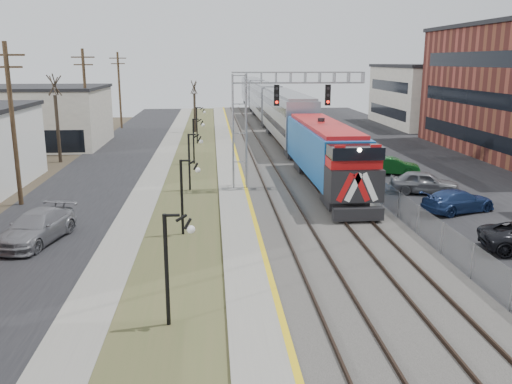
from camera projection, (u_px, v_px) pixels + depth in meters
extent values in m
cube|color=black|center=(101.00, 172.00, 44.13)|extent=(7.00, 120.00, 0.04)
cube|color=gray|center=(156.00, 171.00, 44.49)|extent=(2.00, 120.00, 0.08)
cube|color=#454D29|center=(193.00, 171.00, 44.73)|extent=(4.00, 120.00, 0.06)
cube|color=gray|center=(229.00, 169.00, 44.94)|extent=(2.00, 120.00, 0.24)
cube|color=#595651|center=(289.00, 168.00, 45.35)|extent=(8.00, 120.00, 0.20)
cube|color=black|center=(428.00, 167.00, 46.32)|extent=(16.00, 120.00, 0.04)
cube|color=gold|center=(240.00, 167.00, 44.99)|extent=(0.24, 120.00, 0.01)
cube|color=#2D2119|center=(256.00, 167.00, 45.09)|extent=(0.08, 120.00, 0.15)
cube|color=#2D2119|center=(274.00, 166.00, 45.21)|extent=(0.08, 120.00, 0.15)
cube|color=#2D2119|center=(298.00, 166.00, 45.37)|extent=(0.08, 120.00, 0.15)
cube|color=#2D2119|center=(316.00, 166.00, 45.48)|extent=(0.08, 120.00, 0.15)
cube|color=#1457A6|center=(326.00, 155.00, 37.65)|extent=(3.00, 17.00, 4.25)
cube|color=black|center=(358.00, 214.00, 29.64)|extent=(2.80, 0.50, 0.70)
cube|color=#94969E|center=(286.00, 118.00, 57.18)|extent=(3.00, 22.00, 5.33)
cube|color=#94969E|center=(265.00, 102.00, 79.26)|extent=(3.00, 22.00, 5.33)
cube|color=#94969E|center=(253.00, 93.00, 101.34)|extent=(3.00, 22.00, 5.33)
cube|color=gray|center=(239.00, 133.00, 37.29)|extent=(1.00, 1.00, 8.00)
cube|color=gray|center=(298.00, 78.00, 36.72)|extent=(9.00, 0.80, 0.80)
cube|color=black|center=(277.00, 95.00, 36.44)|extent=(0.35, 0.25, 1.40)
cube|color=black|center=(328.00, 95.00, 36.72)|extent=(0.35, 0.25, 1.40)
cylinder|color=black|center=(167.00, 271.00, 18.11)|extent=(0.14, 0.14, 4.00)
cylinder|color=black|center=(182.00, 198.00, 27.80)|extent=(0.14, 0.14, 4.00)
cylinder|color=black|center=(189.00, 163.00, 37.48)|extent=(0.14, 0.14, 4.00)
cylinder|color=black|center=(194.00, 142.00, 47.17)|extent=(0.14, 0.14, 4.00)
cylinder|color=black|center=(197.00, 126.00, 58.79)|extent=(0.14, 0.14, 4.00)
cylinder|color=#4C3823|center=(13.00, 126.00, 33.04)|extent=(0.28, 0.28, 10.00)
cylinder|color=#4C3823|center=(86.00, 102.00, 52.41)|extent=(0.28, 0.28, 10.00)
cylinder|color=#4C3823|center=(120.00, 91.00, 71.78)|extent=(0.28, 0.28, 10.00)
cube|color=gray|center=(339.00, 159.00, 45.52)|extent=(0.04, 120.00, 1.60)
cube|color=beige|center=(35.00, 118.00, 57.21)|extent=(14.00, 12.00, 6.00)
cube|color=beige|center=(444.00, 97.00, 75.55)|extent=(16.00, 18.00, 8.00)
cylinder|color=#382D23|center=(58.00, 129.00, 47.92)|extent=(0.30, 0.30, 5.95)
cylinder|color=#382D23|center=(195.00, 113.00, 68.33)|extent=(0.30, 0.30, 4.90)
imported|color=navy|center=(458.00, 201.00, 32.33)|extent=(5.06, 3.38, 1.36)
imported|color=slate|center=(424.00, 183.00, 36.83)|extent=(4.90, 3.04, 1.56)
imported|color=#0E4616|center=(393.00, 167.00, 43.00)|extent=(4.37, 2.51, 1.36)
imported|color=gray|center=(37.00, 228.00, 26.94)|extent=(3.33, 5.64, 1.53)
imported|color=silver|center=(351.00, 145.00, 53.97)|extent=(4.40, 2.10, 1.39)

